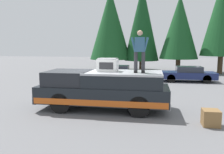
# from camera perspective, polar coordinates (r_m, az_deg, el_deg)

# --- Properties ---
(ground_plane) EXTENTS (90.00, 90.00, 0.00)m
(ground_plane) POSITION_cam_1_polar(r_m,az_deg,el_deg) (10.81, -5.09, -7.01)
(ground_plane) COLOR slate
(pickup_truck) EXTENTS (2.01, 5.54, 1.65)m
(pickup_truck) POSITION_cam_1_polar(r_m,az_deg,el_deg) (10.02, -2.15, -3.04)
(pickup_truck) COLOR black
(pickup_truck) RESTS_ON ground
(compressor_unit) EXTENTS (0.65, 0.84, 0.56)m
(compressor_unit) POSITION_cam_1_polar(r_m,az_deg,el_deg) (9.92, -1.07, 3.00)
(compressor_unit) COLOR white
(compressor_unit) RESTS_ON pickup_truck
(person_on_truck_bed) EXTENTS (0.29, 0.72, 1.69)m
(person_on_truck_bed) POSITION_cam_1_polar(r_m,az_deg,el_deg) (9.45, 6.77, 6.51)
(person_on_truck_bed) COLOR #333338
(person_on_truck_bed) RESTS_ON pickup_truck
(parked_car_navy) EXTENTS (1.64, 4.10, 1.16)m
(parked_car_navy) POSITION_cam_1_polar(r_m,az_deg,el_deg) (18.77, 18.04, 0.70)
(parked_car_navy) COLOR navy
(parked_car_navy) RESTS_ON ground
(parked_car_silver) EXTENTS (1.64, 4.10, 1.16)m
(parked_car_silver) POSITION_cam_1_polar(r_m,az_deg,el_deg) (18.79, 0.93, 1.09)
(parked_car_silver) COLOR silver
(parked_car_silver) RESTS_ON ground
(wooden_crate) EXTENTS (0.56, 0.56, 0.56)m
(wooden_crate) POSITION_cam_1_polar(r_m,az_deg,el_deg) (8.79, 22.98, -9.16)
(wooden_crate) COLOR olive
(wooden_crate) RESTS_ON ground
(conifer_far_left) EXTENTS (3.99, 3.99, 10.06)m
(conifer_far_left) POSITION_cam_1_polar(r_m,az_deg,el_deg) (25.58, 25.54, 14.02)
(conifer_far_left) COLOR #4C3826
(conifer_far_left) RESTS_ON ground
(conifer_left) EXTENTS (3.91, 3.91, 7.84)m
(conifer_left) POSITION_cam_1_polar(r_m,az_deg,el_deg) (25.26, 16.13, 11.63)
(conifer_left) COLOR #4C3826
(conifer_left) RESTS_ON ground
(conifer_center_left) EXTENTS (3.80, 3.80, 9.42)m
(conifer_center_left) POSITION_cam_1_polar(r_m,az_deg,el_deg) (26.49, 7.33, 13.06)
(conifer_center_left) COLOR #4C3826
(conifer_center_left) RESTS_ON ground
(conifer_center_right) EXTENTS (4.56, 4.56, 8.95)m
(conifer_center_right) POSITION_cam_1_polar(r_m,az_deg,el_deg) (26.62, -0.41, 12.72)
(conifer_center_right) COLOR #4C3826
(conifer_center_right) RESTS_ON ground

